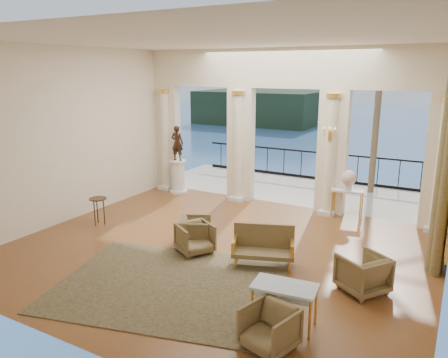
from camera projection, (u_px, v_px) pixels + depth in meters
The scene contains 22 objects.
floor at pixel (218, 251), 9.69m from camera, with size 9.00×9.00×0.00m, color #4C2814.
room_walls at pixel (187, 127), 8.04m from camera, with size 9.00×9.00×9.00m.
arcade at pixel (285, 118), 12.30m from camera, with size 9.00×0.56×4.50m.
terrace at pixel (304, 191), 14.62m from camera, with size 10.00×3.60×0.10m, color #AFA592.
balustrade at pixel (319, 169), 15.86m from camera, with size 9.00×0.06×1.03m.
palm_tree at pixel (381, 63), 13.34m from camera, with size 2.00×2.00×4.50m.
headland at pixel (264, 106), 83.88m from camera, with size 22.00×18.00×6.00m, color black.
sea at pixel (428, 141), 61.98m from camera, with size 160.00×160.00×0.00m, color #2F5997.
curtain at pixel (447, 170), 8.45m from camera, with size 0.33×1.40×4.09m.
wall_sconce at pixel (330, 135), 11.46m from camera, with size 0.30×0.11×0.33m.
rug at pixel (171, 284), 8.15m from camera, with size 4.12×3.20×0.02m, color #31351A.
armchair_a at pixel (195, 237), 9.52m from camera, with size 0.71×0.66×0.73m, color #48391F.
armchair_b at pixel (269, 326), 6.23m from camera, with size 0.68×0.64×0.70m, color #48391F.
armchair_c at pixel (363, 272), 7.83m from camera, with size 0.75×0.70×0.77m, color #48391F.
armchair_d at pixel (195, 230), 9.92m from camera, with size 0.70×0.66×0.72m, color #48391F.
settee at pixel (263, 246), 8.92m from camera, with size 1.36×0.93×0.83m.
game_table at pixel (285, 289), 6.74m from camera, with size 1.05×0.64×0.68m.
pedestal at pixel (178, 177), 14.18m from camera, with size 0.58×0.58×1.07m.
statue at pixel (177, 143), 13.91m from camera, with size 0.41×0.27×1.12m, color #322016.
console_table at pixel (347, 195), 11.61m from camera, with size 0.89×0.47×0.80m.
urn at pixel (349, 179), 11.51m from camera, with size 0.40×0.40×0.53m.
side_table at pixel (98, 202), 11.19m from camera, with size 0.44×0.44×0.71m.
Camera 1 is at (4.51, -7.80, 3.91)m, focal length 35.00 mm.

